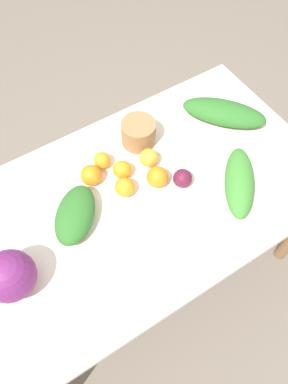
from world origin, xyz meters
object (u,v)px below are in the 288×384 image
(orange_4, at_px, (91,175))
(orange_5, at_px, (157,177))
(greens_bunch_kale, at_px, (239,182))
(orange_2, at_px, (125,187))
(cabbage_purple, at_px, (10,276))
(orange_1, at_px, (102,160))
(beet_root, at_px, (183,178))
(greens_bunch_scallion, at_px, (224,113))
(orange_3, at_px, (149,158))
(paper_bag, at_px, (138,133))
(orange_0, at_px, (122,170))
(greens_bunch_chard, at_px, (75,215))

(orange_4, xyz_separation_m, orange_5, (-0.21, 0.14, 0.00))
(greens_bunch_kale, bearing_deg, orange_2, -30.06)
(cabbage_purple, relative_size, orange_1, 2.51)
(beet_root, bearing_deg, greens_bunch_scallion, -152.77)
(greens_bunch_scallion, relative_size, orange_3, 4.79)
(cabbage_purple, distance_m, paper_bag, 0.73)
(orange_3, height_order, orange_5, orange_5)
(orange_2, bearing_deg, orange_0, -113.47)
(greens_bunch_chard, xyz_separation_m, orange_2, (-0.21, -0.01, -0.01))
(orange_0, relative_size, orange_2, 0.97)
(paper_bag, relative_size, beet_root, 1.92)
(cabbage_purple, bearing_deg, orange_2, -166.62)
(orange_1, relative_size, orange_5, 0.80)
(paper_bag, height_order, greens_bunch_scallion, paper_bag)
(paper_bag, bearing_deg, greens_bunch_chard, 26.79)
(greens_bunch_kale, distance_m, orange_2, 0.43)
(greens_bunch_kale, xyz_separation_m, orange_2, (0.37, -0.22, -0.01))
(orange_0, distance_m, orange_4, 0.12)
(greens_bunch_kale, height_order, beet_root, greens_bunch_kale)
(paper_bag, bearing_deg, greens_bunch_kale, 116.15)
(orange_4, bearing_deg, greens_bunch_kale, 144.09)
(paper_bag, distance_m, orange_4, 0.27)
(orange_4, bearing_deg, orange_0, 161.30)
(paper_bag, xyz_separation_m, orange_2, (0.18, 0.19, -0.02))
(greens_bunch_chard, height_order, orange_2, greens_bunch_chard)
(cabbage_purple, relative_size, paper_bag, 1.20)
(greens_bunch_kale, distance_m, beet_root, 0.21)
(cabbage_purple, bearing_deg, paper_bag, -155.56)
(greens_bunch_scallion, height_order, orange_2, greens_bunch_scallion)
(paper_bag, bearing_deg, greens_bunch_scallion, 165.87)
(cabbage_purple, relative_size, beet_root, 2.29)
(orange_1, relative_size, orange_3, 0.89)
(orange_0, height_order, orange_2, orange_2)
(orange_0, height_order, orange_3, orange_3)
(greens_bunch_scallion, xyz_separation_m, orange_5, (0.42, 0.12, -0.00))
(paper_bag, xyz_separation_m, orange_5, (0.05, 0.22, -0.01))
(orange_2, xyz_separation_m, orange_4, (0.08, -0.11, 0.00))
(orange_0, xyz_separation_m, orange_5, (-0.09, 0.10, 0.01))
(paper_bag, relative_size, greens_bunch_chard, 0.58)
(cabbage_purple, xyz_separation_m, greens_bunch_scallion, (-1.04, -0.21, -0.04))
(cabbage_purple, bearing_deg, orange_5, -171.93)
(cabbage_purple, bearing_deg, orange_0, -159.85)
(cabbage_purple, xyz_separation_m, beet_root, (-0.70, -0.03, -0.05))
(greens_bunch_chard, height_order, greens_bunch_kale, same)
(orange_0, distance_m, orange_5, 0.14)
(orange_4, bearing_deg, beet_root, 145.80)
(cabbage_purple, height_order, orange_3, cabbage_purple)
(orange_1, bearing_deg, paper_bag, -171.39)
(cabbage_purple, distance_m, orange_4, 0.47)
(beet_root, relative_size, orange_3, 0.98)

